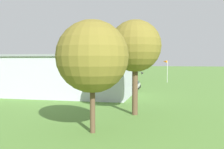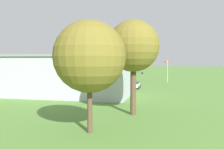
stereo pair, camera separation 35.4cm
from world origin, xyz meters
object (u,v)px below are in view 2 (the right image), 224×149
Objects in this scene: person_walking_on_apron at (82,82)px; car_grey at (27,82)px; car_white at (135,85)px; biplane at (132,71)px; person_beside_truck at (40,82)px; tree_at_field_edge at (89,57)px; person_by_parked_cars at (104,82)px; windsock at (165,63)px; car_blue at (8,81)px; person_crossing_taxiway at (116,83)px; hangar at (53,75)px; person_at_fence_line at (53,81)px; tree_behind_hangar_left at (133,46)px.

car_grey is at bearing 15.09° from person_walking_on_apron.
person_walking_on_apron is (13.44, -3.08, 0.02)m from car_white.
biplane reaches higher than person_beside_truck.
person_walking_on_apron is 0.18× the size of tree_at_field_edge.
windsock is at bearing -135.63° from person_by_parked_cars.
person_beside_truck is (22.92, 0.25, 0.06)m from car_white.
car_blue reaches higher than person_walking_on_apron.
biplane is at bearing -144.69° from person_beside_truck.
person_crossing_taxiway is (-3.60, 2.54, 0.00)m from person_by_parked_cars.
car_blue is at bearing 24.40° from biplane.
car_blue is (20.57, -14.33, -2.62)m from hangar.
biplane is 23.99m from person_beside_truck.
person_at_fence_line is at bearing -137.77° from car_grey.
person_beside_truck reaches higher than person_crossing_taxiway.
biplane is 20.78m from person_at_fence_line.
person_crossing_taxiway is 30.26m from tree_behind_hangar_left.
person_beside_truck is 18.32m from person_crossing_taxiway.
hangar is 5.88× the size of car_white.
car_blue is 2.79× the size of person_walking_on_apron.
hangar is at bearing 95.32° from person_walking_on_apron.
tree_behind_hangar_left reaches higher than person_walking_on_apron.
person_by_parked_cars is 4.41m from person_crossing_taxiway.
car_grey is 0.50× the size of tree_at_field_edge.
person_walking_on_apron is 1.01× the size of person_crossing_taxiway.
person_crossing_taxiway is 0.18× the size of tree_at_field_edge.
tree_behind_hangar_left is (-9.55, 27.91, 6.72)m from person_crossing_taxiway.
person_at_fence_line is at bearing -162.29° from car_blue.
person_beside_truck is at bearing -43.55° from tree_behind_hangar_left.
person_walking_on_apron is 8.98m from person_crossing_taxiway.
biplane is 12.61m from person_crossing_taxiway.
car_blue is at bearing -35.97° from tree_behind_hangar_left.
person_at_fence_line is (8.21, -0.76, -0.01)m from person_walking_on_apron.
tree_behind_hangar_left is (-26.55, 30.54, 6.72)m from person_at_fence_line.
person_by_parked_cars is 1.00× the size of person_at_fence_line.
car_blue is 9.54m from person_beside_truck.
hangar is 18.25m from person_by_parked_cars.
person_by_parked_cars is 0.18× the size of tree_at_field_edge.
hangar is at bearing 128.94° from person_beside_truck.
tree_behind_hangar_left reaches higher than tree_at_field_edge.
tree_at_field_edge is at bearing 75.51° from tree_behind_hangar_left.
person_beside_truck is (11.06, -13.68, -2.62)m from hangar.
car_grey is 2.80× the size of person_walking_on_apron.
person_crossing_taxiway is at bearing -175.75° from car_grey.
tree_behind_hangar_left reaches higher than biplane.
car_blue is at bearing -7.36° from car_grey.
car_blue is at bearing -34.87° from hangar.
tree_behind_hangar_left is (-8.33, 40.25, 4.40)m from biplane.
car_grey is (14.45, -13.54, -2.66)m from hangar.
biplane is 5.21× the size of person_by_parked_cars.
car_white is 18.17m from windsock.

